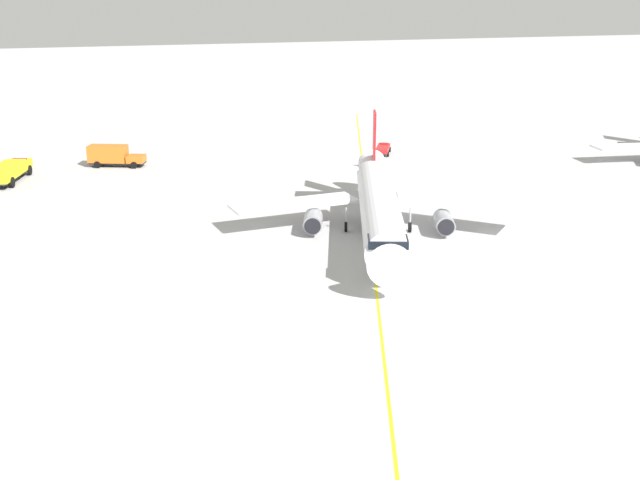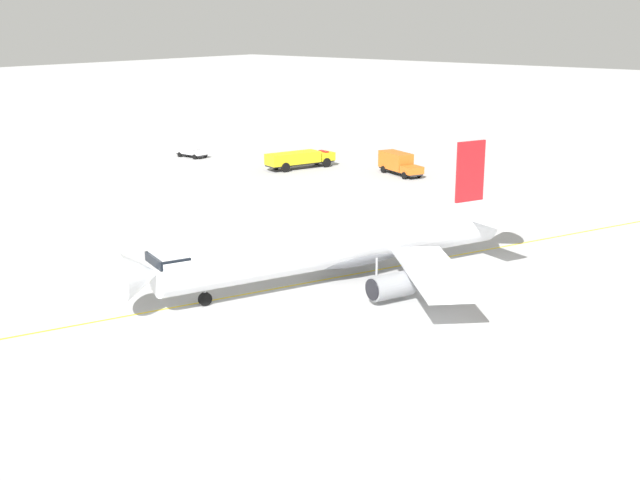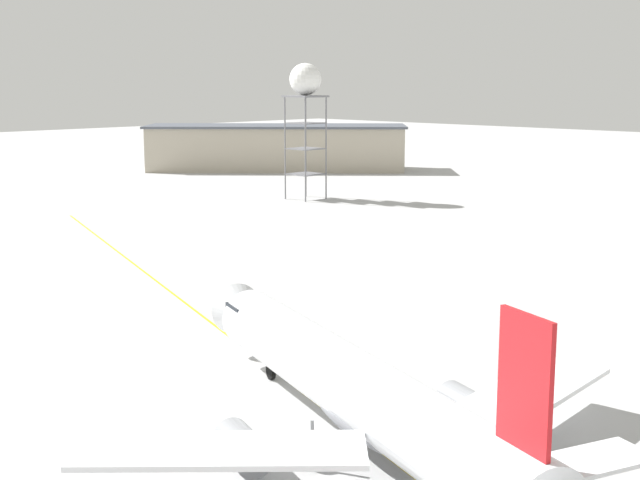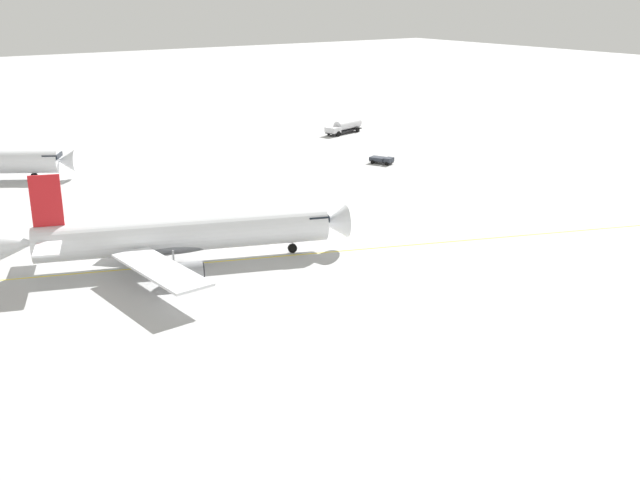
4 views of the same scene
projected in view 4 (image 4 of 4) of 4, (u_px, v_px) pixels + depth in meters
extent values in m
plane|color=#B2B2B2|center=(184.00, 260.00, 85.58)|extent=(600.00, 600.00, 0.00)
cylinder|color=white|center=(185.00, 234.00, 84.08)|extent=(31.92, 14.83, 4.03)
cone|color=white|center=(334.00, 222.00, 88.23)|extent=(4.12, 4.62, 3.83)
cone|color=white|center=(17.00, 244.00, 79.76)|extent=(4.93, 4.58, 3.43)
cube|color=black|center=(316.00, 216.00, 87.42)|extent=(3.42, 4.04, 0.70)
ellipsoid|color=gray|center=(171.00, 244.00, 84.05)|extent=(12.23, 7.39, 2.22)
cube|color=red|center=(46.00, 201.00, 79.15)|extent=(3.09, 1.31, 5.61)
cube|color=white|center=(53.00, 227.00, 83.73)|extent=(4.35, 6.15, 0.20)
cube|color=white|center=(48.00, 247.00, 77.11)|extent=(4.35, 6.15, 0.20)
cube|color=white|center=(153.00, 219.00, 91.79)|extent=(12.78, 12.87, 0.28)
cube|color=white|center=(161.00, 269.00, 75.29)|extent=(5.37, 14.25, 0.28)
cylinder|color=gray|center=(176.00, 232.00, 90.88)|extent=(4.07, 3.12, 2.02)
cylinder|color=black|center=(191.00, 231.00, 91.32)|extent=(0.72, 1.66, 1.72)
cylinder|color=gray|center=(185.00, 272.00, 78.22)|extent=(4.07, 3.12, 2.02)
cylinder|color=black|center=(203.00, 270.00, 78.66)|extent=(0.72, 1.66, 1.72)
cylinder|color=#9EA0A5|center=(292.00, 240.00, 87.58)|extent=(0.20, 0.20, 2.11)
cylinder|color=black|center=(292.00, 248.00, 87.91)|extent=(1.14, 0.66, 1.10)
cylinder|color=#9EA0A5|center=(169.00, 240.00, 87.39)|extent=(0.20, 0.20, 2.11)
cylinder|color=black|center=(170.00, 249.00, 87.73)|extent=(1.14, 0.66, 1.10)
cylinder|color=#9EA0A5|center=(174.00, 260.00, 81.12)|extent=(0.20, 0.20, 2.11)
cylinder|color=black|center=(174.00, 269.00, 81.45)|extent=(1.14, 0.66, 1.10)
cone|color=white|center=(67.00, 161.00, 121.53)|extent=(4.50, 4.74, 3.72)
cube|color=black|center=(52.00, 156.00, 121.14)|extent=(3.78, 4.09, 0.70)
cylinder|color=#9EA0A5|center=(34.00, 171.00, 121.76)|extent=(0.20, 0.20, 1.78)
cylinder|color=black|center=(34.00, 176.00, 122.04)|extent=(1.10, 0.83, 1.10)
cube|color=#232326|center=(344.00, 131.00, 160.82)|extent=(9.95, 4.59, 0.20)
cube|color=silver|center=(333.00, 130.00, 158.02)|extent=(2.99, 3.17, 1.10)
cube|color=black|center=(330.00, 130.00, 157.18)|extent=(0.63, 2.18, 0.62)
cylinder|color=silver|center=(348.00, 124.00, 161.38)|extent=(7.39, 3.81, 2.12)
cylinder|color=black|center=(338.00, 134.00, 157.61)|extent=(1.14, 0.54, 1.10)
cylinder|color=black|center=(329.00, 132.00, 159.27)|extent=(1.14, 0.54, 1.10)
cylinder|color=black|center=(358.00, 130.00, 162.23)|extent=(1.14, 0.54, 1.10)
cylinder|color=black|center=(348.00, 128.00, 163.90)|extent=(1.14, 0.54, 1.10)
cube|color=#232326|center=(382.00, 161.00, 133.03)|extent=(3.16, 4.40, 0.20)
cube|color=#2D333D|center=(389.00, 160.00, 132.19)|extent=(2.22, 1.90, 0.70)
cube|color=black|center=(392.00, 159.00, 131.90)|extent=(1.46, 0.73, 0.39)
cube|color=#2D333D|center=(378.00, 159.00, 133.26)|extent=(2.82, 3.21, 0.60)
cylinder|color=black|center=(391.00, 162.00, 133.12)|extent=(0.52, 0.70, 0.64)
cylinder|color=black|center=(386.00, 164.00, 131.60)|extent=(0.52, 0.70, 0.64)
cylinder|color=black|center=(377.00, 160.00, 134.47)|extent=(0.52, 0.70, 0.64)
cylinder|color=black|center=(373.00, 162.00, 132.95)|extent=(0.52, 0.70, 0.64)
cube|color=yellow|center=(228.00, 261.00, 85.44)|extent=(167.83, 61.42, 0.01)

